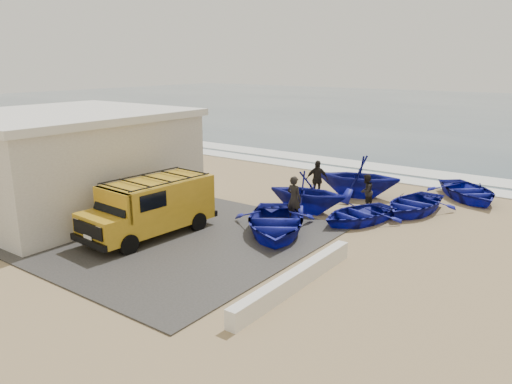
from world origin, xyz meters
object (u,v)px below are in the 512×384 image
Objects in this scene: van at (152,205)px; boat_far_left at (359,176)px; fisherman_front at (294,199)px; boat_near_left at (275,222)px; building at (66,160)px; fisherman_middle at (366,191)px; fisherman_back at (317,179)px; boat_mid_right at (413,204)px; parapet at (295,280)px; boat_mid_left at (307,192)px; boat_near_right at (358,214)px; boat_far_right at (468,191)px.

boat_far_left is at bearing 72.05° from van.
fisherman_front is at bearing -22.44° from boat_far_left.
building is at bearing 160.95° from boat_near_left.
fisherman_middle is 0.84× the size of fisherman_back.
boat_mid_right is 2.11× the size of fisherman_back.
boat_mid_left is (-3.61, 6.70, 0.63)m from parapet.
parapet is 1.15× the size of van.
fisherman_front is 1.21× the size of fisherman_middle.
boat_near_right is at bearing 100.02° from parapet.
fisherman_front is (-3.57, -4.01, 0.54)m from boat_mid_right.
building is at bearing 32.56° from fisherman_front.
fisherman_back is at bearing -67.75° from fisherman_front.
boat_near_right is at bearing -110.89° from boat_mid_right.
building reaches higher than boat_near_right.
van is 4.65m from boat_near_left.
boat_near_left is 10.53m from boat_far_right.
parapet is 1.75× the size of boat_mid_left.
boat_mid_left is 4.63m from boat_mid_right.
boat_far_left is 2.10× the size of fisherman_back.
fisherman_front is at bearing -164.13° from boat_far_right.
boat_mid_left is (-0.49, 3.19, 0.43)m from boat_near_left.
building is at bearing 179.29° from boat_far_right.
boat_far_right is 2.16× the size of fisherman_front.
boat_far_left is 2.06× the size of fisherman_front.
parapet is 3.18× the size of fisherman_front.
boat_mid_right is 2.50× the size of fisherman_middle.
parapet is (12.50, -1.00, -1.89)m from building.
boat_near_left is at bearing 106.12° from fisherman_front.
boat_near_left is 2.42× the size of fisherman_front.
boat_mid_right is at bearing 54.97° from boat_far_left.
fisherman_back is (-0.98, 3.59, -0.02)m from fisherman_front.
boat_near_left is at bearing -157.37° from boat_far_right.
building is 13.29m from fisherman_middle.
boat_far_left reaches higher than parapet.
boat_near_left is at bearing -18.50° from boat_far_left.
parapet is at bearing -160.65° from boat_mid_left.
parapet is 8.96m from fisherman_middle.
building reaches higher than boat_far_right.
boat_mid_left is 1.38m from fisherman_front.
fisherman_back is (-3.22, 2.28, 0.55)m from boat_near_right.
fisherman_front is at bearing -126.29° from boat_mid_right.
boat_far_right reaches higher than parapet.
fisherman_back is (-2.60, 0.17, 0.15)m from fisherman_middle.
van reaches higher than boat_far_left.
fisherman_middle is (-1.79, 8.76, 0.51)m from parapet.
parapet is 7.64m from boat_mid_left.
fisherman_front is 3.72m from fisherman_back.
fisherman_middle is (1.33, 5.25, 0.31)m from boat_near_left.
boat_mid_left is 8.11m from boat_far_right.
parapet is 6.85m from van.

